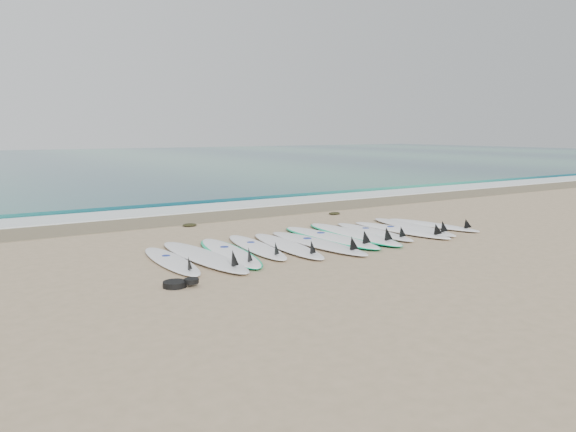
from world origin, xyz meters
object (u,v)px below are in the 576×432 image
surfboard_6 (331,237)px  leash_coil (179,283)px  surfboard_0 (172,261)px  surfboard_11 (435,225)px

surfboard_6 → leash_coil: 4.05m
leash_coil → surfboard_0: bearing=72.3°
surfboard_11 → surfboard_6: bearing=169.9°
surfboard_6 → surfboard_11: 2.80m
leash_coil → surfboard_11: bearing=12.6°
surfboard_0 → surfboard_11: 6.13m
surfboard_11 → leash_coil: surfboard_11 is taller
surfboard_0 → surfboard_11: size_ratio=0.99×
surfboard_6 → surfboard_11: size_ratio=1.19×
surfboard_0 → surfboard_6: surfboard_6 is taller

